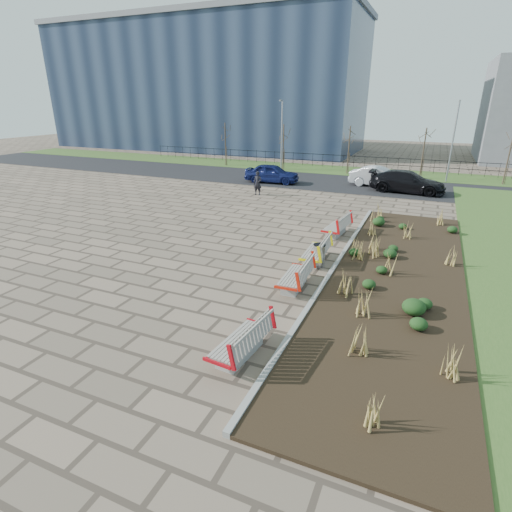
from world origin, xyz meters
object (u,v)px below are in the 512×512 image
at_px(bench_a, 240,339).
at_px(lamp_west, 282,136).
at_px(bench_d, 336,225).
at_px(car_silver, 379,177).
at_px(bench_c, 315,250).
at_px(lamp_east, 453,142).
at_px(car_blue, 272,173).
at_px(bench_b, 295,274).
at_px(car_black, 407,182).
at_px(pedestrian, 258,183).
at_px(litter_bin, 319,255).

bearing_deg(bench_a, lamp_west, 113.80).
bearing_deg(bench_d, car_silver, 94.81).
height_order(bench_c, lamp_east, lamp_east).
distance_m(bench_d, car_blue, 13.26).
xyz_separation_m(bench_b, car_black, (2.37, 17.72, 0.26)).
distance_m(bench_d, lamp_east, 17.69).
xyz_separation_m(bench_b, pedestrian, (-6.91, 12.80, 0.30)).
bearing_deg(bench_a, pedestrian, 117.60).
xyz_separation_m(bench_c, car_black, (2.37, 15.11, 0.26)).
distance_m(lamp_west, lamp_east, 14.00).
height_order(bench_d, litter_bin, bench_d).
relative_size(car_silver, car_black, 0.85).
xyz_separation_m(bench_d, car_black, (2.37, 11.39, 0.26)).
height_order(pedestrian, car_blue, pedestrian).
bearing_deg(car_silver, litter_bin, -177.67).
bearing_deg(bench_d, car_black, 84.44).
height_order(bench_c, bench_d, same).
relative_size(car_black, lamp_west, 0.85).
distance_m(pedestrian, lamp_east, 15.91).
bearing_deg(bench_c, car_silver, 87.25).
bearing_deg(bench_d, litter_bin, -80.14).
xyz_separation_m(car_blue, car_black, (9.96, 0.51, 0.02)).
height_order(pedestrian, car_silver, pedestrian).
bearing_deg(bench_b, car_black, 80.27).
distance_m(litter_bin, lamp_west, 22.99).
xyz_separation_m(bench_d, litter_bin, (0.26, -4.10, -0.06)).
xyz_separation_m(bench_a, bench_d, (0.00, 10.69, 0.00)).
relative_size(bench_a, bench_c, 1.00).
xyz_separation_m(bench_d, lamp_east, (5.00, 16.78, 2.54)).
height_order(bench_a, bench_c, same).
distance_m(bench_a, pedestrian, 18.51).
bearing_deg(litter_bin, bench_d, 93.67).
distance_m(bench_c, lamp_west, 22.53).
relative_size(bench_a, bench_d, 1.00).
xyz_separation_m(lamp_west, lamp_east, (14.00, 0.00, 0.00)).
bearing_deg(litter_bin, bench_b, -96.74).
distance_m(bench_a, bench_d, 10.69).
bearing_deg(car_blue, lamp_west, 9.80).
xyz_separation_m(bench_b, car_blue, (-7.59, 17.21, 0.24)).
bearing_deg(car_blue, car_black, -90.72).
bearing_deg(lamp_west, litter_bin, -66.08).
height_order(car_blue, car_black, car_black).
bearing_deg(bench_d, car_blue, 131.09).
height_order(car_black, lamp_east, lamp_east).
bearing_deg(pedestrian, bench_b, -63.58).
xyz_separation_m(car_blue, lamp_east, (12.59, 5.90, 2.30)).
height_order(bench_a, pedestrian, pedestrian).
relative_size(car_blue, lamp_east, 0.70).
bearing_deg(bench_a, car_blue, 115.05).
height_order(bench_b, car_black, car_black).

